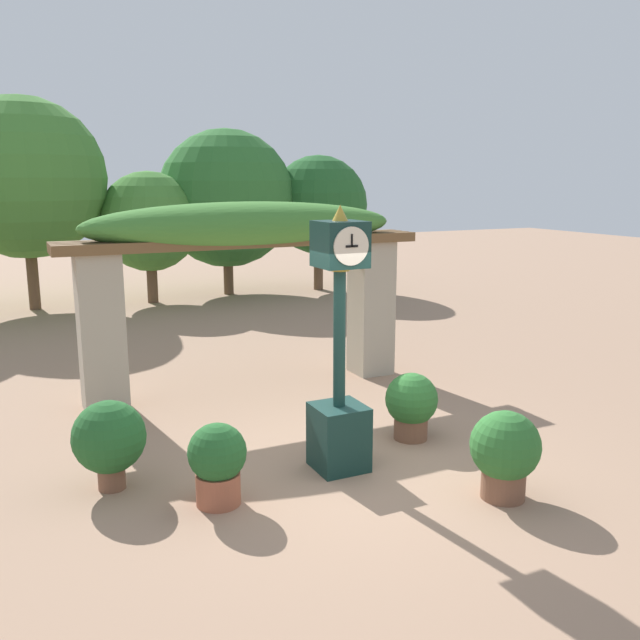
{
  "coord_description": "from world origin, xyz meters",
  "views": [
    {
      "loc": [
        -3.41,
        -6.41,
        3.25
      ],
      "look_at": [
        -0.09,
        0.57,
        1.64
      ],
      "focal_mm": 38.0,
      "sensor_mm": 36.0,
      "label": 1
    }
  ],
  "objects_px": {
    "potted_plant_near_left": "(109,439)",
    "potted_plant_near_right": "(217,461)",
    "potted_plant_far_right": "(411,403)",
    "potted_plant_far_left": "(505,451)",
    "pedestal_clock": "(339,368)"
  },
  "relations": [
    {
      "from": "potted_plant_far_left",
      "to": "potted_plant_far_right",
      "type": "bearing_deg",
      "value": 88.86
    },
    {
      "from": "pedestal_clock",
      "to": "potted_plant_near_right",
      "type": "xyz_separation_m",
      "value": [
        -1.51,
        -0.26,
        -0.73
      ]
    },
    {
      "from": "pedestal_clock",
      "to": "potted_plant_far_left",
      "type": "relative_size",
      "value": 3.19
    },
    {
      "from": "pedestal_clock",
      "to": "potted_plant_far_right",
      "type": "bearing_deg",
      "value": 18.3
    },
    {
      "from": "potted_plant_far_right",
      "to": "potted_plant_near_left",
      "type": "bearing_deg",
      "value": 177.5
    },
    {
      "from": "pedestal_clock",
      "to": "potted_plant_far_left",
      "type": "distance_m",
      "value": 1.97
    },
    {
      "from": "potted_plant_far_right",
      "to": "potted_plant_far_left",
      "type": "bearing_deg",
      "value": -91.14
    },
    {
      "from": "potted_plant_near_right",
      "to": "potted_plant_far_left",
      "type": "height_order",
      "value": "potted_plant_far_left"
    },
    {
      "from": "potted_plant_near_left",
      "to": "potted_plant_near_right",
      "type": "height_order",
      "value": "potted_plant_near_left"
    },
    {
      "from": "pedestal_clock",
      "to": "potted_plant_near_right",
      "type": "bearing_deg",
      "value": -170.39
    },
    {
      "from": "potted_plant_near_left",
      "to": "potted_plant_far_right",
      "type": "height_order",
      "value": "potted_plant_near_left"
    },
    {
      "from": "pedestal_clock",
      "to": "potted_plant_far_right",
      "type": "height_order",
      "value": "pedestal_clock"
    },
    {
      "from": "potted_plant_near_left",
      "to": "potted_plant_far_right",
      "type": "bearing_deg",
      "value": -2.5
    },
    {
      "from": "pedestal_clock",
      "to": "potted_plant_near_right",
      "type": "distance_m",
      "value": 1.69
    },
    {
      "from": "potted_plant_far_left",
      "to": "potted_plant_near_left",
      "type": "bearing_deg",
      "value": 151.62
    }
  ]
}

